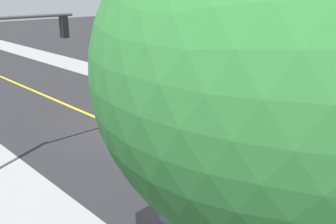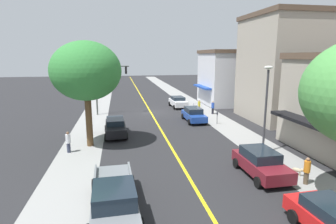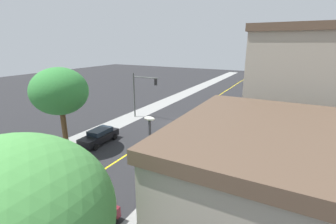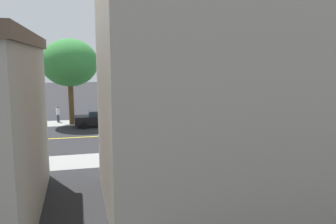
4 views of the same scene
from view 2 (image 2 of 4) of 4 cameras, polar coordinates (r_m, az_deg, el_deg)
ground_plane at (r=35.72m, az=-3.60°, el=-0.07°), size 140.00×140.00×0.00m
sidewalk_left at (r=37.16m, az=7.22°, el=0.32°), size 3.25×126.00×0.01m
sidewalk_right at (r=35.64m, az=-14.90°, el=-0.46°), size 3.25×126.00×0.01m
road_centerline_stripe at (r=35.72m, az=-3.61°, el=-0.07°), size 0.20×126.00×0.00m
brick_apartment_block at (r=43.71m, az=15.05°, el=7.03°), size 12.70×8.47×8.06m
pale_office_building at (r=33.79m, az=23.37°, el=8.42°), size 8.51×9.05×11.73m
street_tree_left_near at (r=22.33m, az=-16.62°, el=8.09°), size 5.41×5.41×8.34m
fire_hydrant at (r=37.94m, az=5.32°, el=1.24°), size 0.44×0.24×0.87m
parking_meter at (r=29.84m, az=10.16°, el=-0.86°), size 0.12×0.18×1.30m
traffic_light_mast at (r=34.73m, az=-12.75°, el=6.39°), size 4.17×0.32×6.45m
street_lamp at (r=21.12m, az=19.71°, el=2.27°), size 0.70×0.36×6.49m
white_sedan_left_curb at (r=39.09m, az=2.11°, el=2.14°), size 2.18×4.42×1.51m
black_sedan_right_curb at (r=25.64m, az=-10.85°, el=-3.01°), size 2.10×4.76×1.55m
maroon_sedan_left_curb at (r=17.83m, az=18.68°, el=-9.90°), size 2.15×4.32×1.59m
blue_sedan_left_curb at (r=30.67m, az=5.35°, el=-0.50°), size 2.03×4.54×1.54m
grey_pickup_truck at (r=13.26m, az=-11.11°, el=-16.88°), size 2.40×6.05×1.79m
pedestrian_white_shirt at (r=22.06m, az=-19.98°, el=-5.80°), size 0.36×0.36×1.62m
pedestrian_orange_shirt at (r=17.68m, az=26.85°, el=-10.73°), size 0.35×0.35×1.58m
pedestrian_yellow_shirt at (r=34.81m, az=6.47°, el=1.20°), size 0.31×0.31×1.80m
pedestrian_blue_shirt at (r=34.95m, az=9.27°, el=0.97°), size 0.37×0.37×1.63m
small_dog at (r=18.85m, az=25.30°, el=-10.84°), size 0.55×0.62×0.51m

